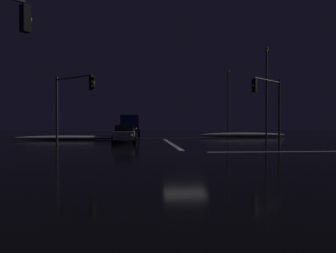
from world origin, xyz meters
The scene contains 14 objects.
ground centered at (0.00, 0.00, -0.05)m, with size 120.00×120.00×0.10m, color black.
stop_line_north centered at (0.00, 9.22, 0.00)m, with size 0.35×15.88×0.01m.
centre_line_ns centered at (0.00, 20.82, 0.00)m, with size 22.00×0.15×0.01m.
crosswalk_bar_east centered at (9.32, 0.00, 0.00)m, with size 15.88×0.40×0.01m.
snow_bank_left_curb centered at (-10.02, 16.73, 0.22)m, with size 11.09×1.50×0.44m.
snow_bank_right_curb centered at (10.02, 22.34, 0.28)m, with size 10.68×1.50×0.56m.
sedan_silver centered at (-4.03, 10.93, 0.80)m, with size 2.02×4.33×1.57m.
sedan_blue centered at (-4.19, 17.37, 0.80)m, with size 2.02×4.33×1.57m.
sedan_gray centered at (-4.24, 23.08, 0.80)m, with size 2.02×4.33×1.57m.
box_truck centered at (-3.95, 29.95, 1.71)m, with size 2.68×8.28×3.08m.
traffic_signal_nw centered at (-8.12, 8.12, 3.98)m, with size 3.67×3.67×5.69m.
traffic_signal_ne centered at (8.12, 8.12, 3.93)m, with size 3.64×3.64×5.62m.
streetlamp_right_near centered at (10.32, 14.82, 5.47)m, with size 0.44×0.44×9.54m.
streetlamp_right_far centered at (10.32, 30.82, 5.47)m, with size 0.44×0.44×9.54m.
Camera 1 is at (-2.74, -21.53, 1.77)m, focal length 38.84 mm.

